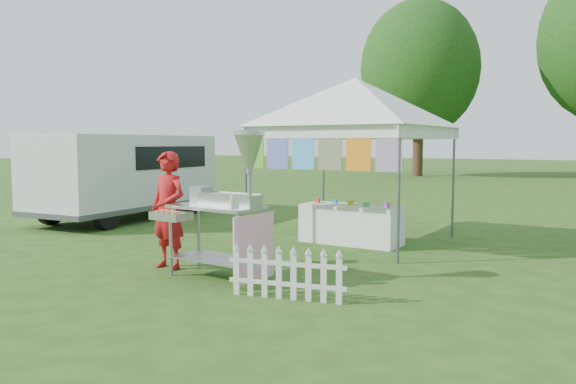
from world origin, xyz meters
The scene contains 8 objects.
ground centered at (0.00, 0.00, 0.00)m, with size 120.00×120.00×0.00m, color #254714.
canopy_main centered at (0.00, 3.49, 2.99)m, with size 4.24×4.24×3.45m.
tree_left centered at (-6.00, 24.00, 5.83)m, with size 6.40×6.40×9.53m.
donut_cart centered at (-0.10, -0.11, 1.16)m, with size 1.46×0.93×1.98m.
vendor centered at (-1.26, -0.01, 0.85)m, with size 0.62×0.41×1.70m, color #AB1516.
cargo_van centered at (-5.96, 3.51, 1.07)m, with size 2.41×4.97×2.00m.
picket_fence centered at (1.05, -0.47, 0.29)m, with size 1.41×0.36×0.56m.
display_table centered at (0.07, 3.24, 0.35)m, with size 1.80×0.70×0.70m, color white.
Camera 1 is at (4.49, -5.86, 1.81)m, focal length 35.00 mm.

